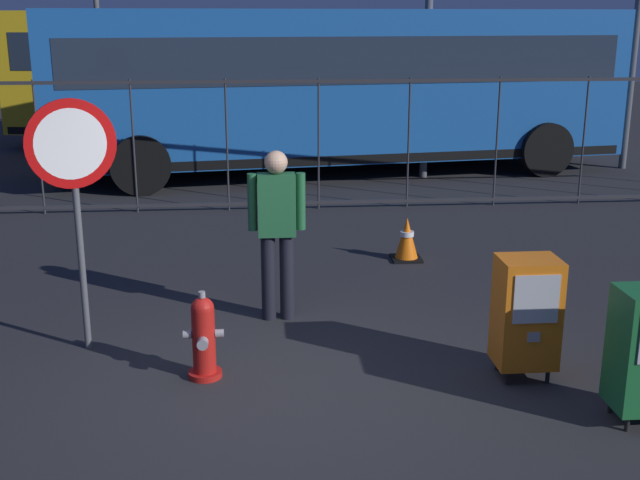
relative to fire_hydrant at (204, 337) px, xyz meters
name	(u,v)px	position (x,y,z in m)	size (l,w,h in m)	color
ground_plane	(295,389)	(0.73, -0.29, -0.35)	(60.00, 60.00, 0.00)	#262628
fire_hydrant	(204,337)	(0.00, 0.00, 0.00)	(0.33, 0.32, 0.75)	red
newspaper_box_primary	(526,312)	(2.62, -0.21, 0.22)	(0.48, 0.42, 1.02)	black
stop_sign	(74,173)	(-1.08, 0.68, 1.25)	(0.71, 0.31, 2.23)	#4C4F54
pedestrian	(277,226)	(0.65, 1.29, 0.60)	(0.55, 0.22, 1.67)	black
traffic_cone	(407,239)	(2.28, 3.12, -0.09)	(0.36, 0.36, 0.53)	black
fence_barrier	(273,144)	(0.73, 5.90, 0.67)	(18.03, 0.04, 2.00)	#2D2D33
bus_near	(338,82)	(2.03, 8.90, 1.36)	(10.75, 3.93, 3.00)	#19519E
bus_far	(246,70)	(0.29, 12.50, 1.36)	(10.75, 3.94, 3.00)	gold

